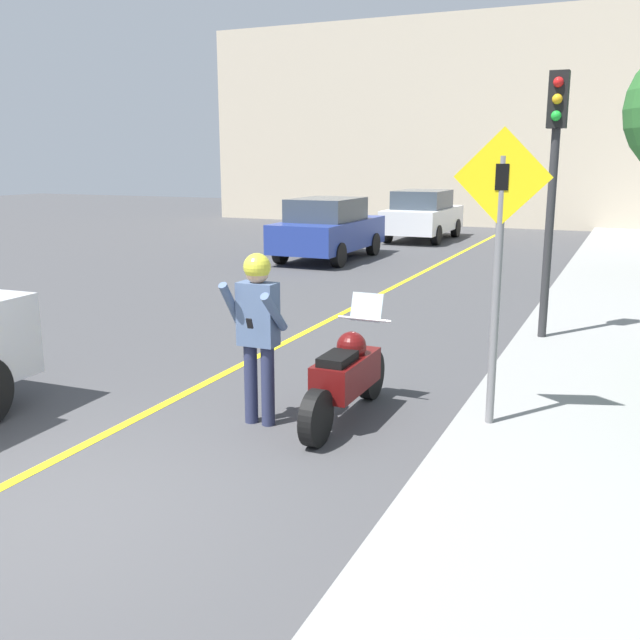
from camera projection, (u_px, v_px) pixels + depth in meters
name	position (u px, v px, depth m)	size (l,w,h in m)	color
ground_plane	(40.00, 510.00, 5.64)	(80.00, 80.00, 0.00)	#424244
road_center_line	(299.00, 335.00, 11.22)	(0.12, 36.00, 0.01)	yellow
building_backdrop	(533.00, 121.00, 27.88)	(28.00, 1.20, 8.33)	beige
motorcycle	(347.00, 376.00, 7.51)	(0.62, 2.10, 1.27)	black
person_biker	(258.00, 320.00, 7.24)	(0.59, 0.49, 1.80)	#282D4C
crossing_sign	(498.00, 251.00, 6.72)	(0.91, 0.08, 2.85)	slate
traffic_light	(554.00, 156.00, 9.94)	(0.26, 0.30, 3.74)	#2D2D30
parked_car_blue	(328.00, 228.00, 19.49)	(1.88, 4.20, 1.68)	black
parked_car_white	(423.00, 215.00, 24.22)	(1.88, 4.20, 1.68)	black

